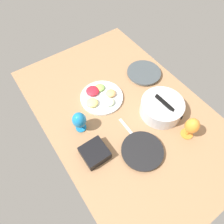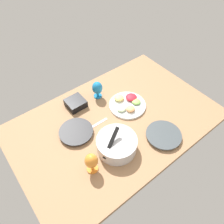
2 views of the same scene
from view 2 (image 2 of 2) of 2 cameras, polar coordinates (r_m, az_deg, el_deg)
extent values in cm
cube|color=#99704C|center=(173.04, 0.90, -2.76)|extent=(160.00, 104.00, 4.00)
cylinder|color=silver|center=(166.36, 13.36, -6.08)|extent=(24.24, 24.24, 1.77)
cylinder|color=#3E4549|center=(165.23, 13.44, -5.80)|extent=(26.34, 26.34, 1.06)
cylinder|color=#4C4C51|center=(165.72, -9.36, -5.34)|extent=(23.57, 23.57, 1.83)
cylinder|color=black|center=(164.55, -9.42, -5.05)|extent=(25.62, 25.62, 1.10)
cylinder|color=silver|center=(152.61, 1.25, -8.46)|extent=(28.34, 28.34, 10.62)
cylinder|color=white|center=(149.93, 1.27, -7.81)|extent=(25.51, 25.51, 1.91)
cube|color=black|center=(145.27, -0.24, -8.07)|extent=(19.69, 10.81, 11.70)
cylinder|color=silver|center=(181.72, 4.06, 1.82)|extent=(30.56, 30.56, 1.80)
ellipsoid|color=beige|center=(175.91, 2.47, 0.94)|extent=(7.46, 7.46, 2.68)
ellipsoid|color=#F2A566|center=(175.62, 4.91, 0.84)|extent=(7.19, 7.19, 3.44)
ellipsoid|color=#8CC659|center=(182.21, 6.38, 2.74)|extent=(7.27, 7.27, 2.49)
ellipsoid|color=red|center=(184.85, 5.12, 3.88)|extent=(9.54, 9.54, 3.23)
ellipsoid|color=#F9E072|center=(183.60, 1.86, 3.73)|extent=(8.27, 8.27, 3.38)
cylinder|color=orange|center=(149.57, -5.15, -14.55)|extent=(7.75, 7.75, 1.00)
cylinder|color=orange|center=(147.16, -5.23, -14.09)|extent=(2.00, 2.00, 4.40)
ellipsoid|color=orange|center=(140.25, -5.45, -12.64)|extent=(8.58, 8.58, 11.23)
cylinder|color=#1B79B6|center=(189.81, -3.74, 4.25)|extent=(6.93, 6.93, 1.00)
cylinder|color=#1B79B6|center=(188.33, -3.77, 4.70)|extent=(2.00, 2.00, 3.23)
ellipsoid|color=#1B79B6|center=(183.26, -3.89, 6.35)|extent=(8.86, 8.86, 11.50)
cube|color=black|center=(182.47, -9.53, 2.33)|extent=(14.76, 14.76, 6.04)
cube|color=tan|center=(181.08, -9.61, 2.75)|extent=(12.10, 12.10, 1.93)
cube|color=silver|center=(169.66, -3.82, -3.10)|extent=(18.02, 2.00, 0.60)
camera|label=1|loc=(1.35, -40.91, 32.02)|focal=32.19mm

